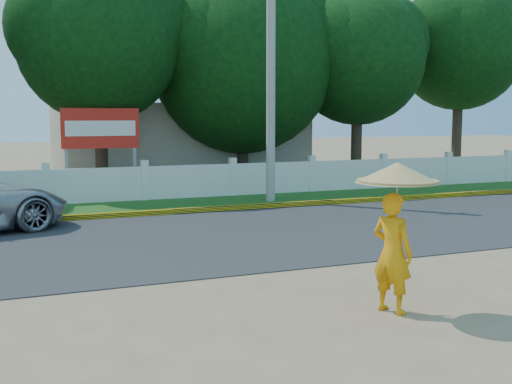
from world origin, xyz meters
TOP-DOWN VIEW (x-y plane):
  - ground at (0.00, 0.00)m, footprint 120.00×120.00m
  - road at (0.00, 4.50)m, footprint 60.00×7.00m
  - grass_verge at (0.00, 9.75)m, footprint 60.00×3.50m
  - curb at (0.00, 8.05)m, footprint 40.00×0.18m
  - fence at (0.00, 11.20)m, footprint 40.00×0.10m
  - building_near at (3.00, 18.00)m, footprint 10.00×6.00m
  - utility_pole at (3.62, 9.46)m, footprint 0.28×0.28m
  - monk_with_parasol at (0.52, -1.68)m, footprint 1.15×1.15m
  - billboard at (-1.17, 12.30)m, footprint 2.50×0.13m
  - tree_row at (0.56, 14.20)m, footprint 34.37×7.38m

SIDE VIEW (x-z plane):
  - ground at x=0.00m, z-range 0.00..0.00m
  - road at x=0.00m, z-range 0.00..0.02m
  - grass_verge at x=0.00m, z-range 0.00..0.03m
  - curb at x=0.00m, z-range 0.00..0.16m
  - fence at x=0.00m, z-range 0.00..1.10m
  - monk_with_parasol at x=0.52m, z-range 0.32..2.41m
  - building_near at x=3.00m, z-range 0.00..3.20m
  - billboard at x=-1.17m, z-range 0.67..3.62m
  - utility_pole at x=3.62m, z-range 0.00..8.30m
  - tree_row at x=0.56m, z-range 0.73..9.37m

